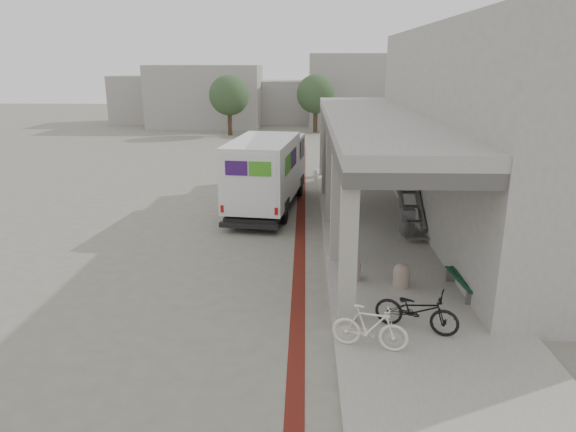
{
  "coord_description": "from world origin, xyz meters",
  "views": [
    {
      "loc": [
        1.13,
        -14.02,
        5.8
      ],
      "look_at": [
        0.67,
        -0.11,
        1.6
      ],
      "focal_mm": 32.0,
      "sensor_mm": 36.0,
      "label": 1
    }
  ],
  "objects_px": {
    "bench": "(463,282)",
    "utility_cabinet": "(407,221)",
    "fedex_truck": "(267,171)",
    "bicycle_black": "(417,310)",
    "bicycle_cream": "(370,327)"
  },
  "relations": [
    {
      "from": "utility_cabinet",
      "to": "bicycle_cream",
      "type": "relative_size",
      "value": 0.58
    },
    {
      "from": "bench",
      "to": "utility_cabinet",
      "type": "height_order",
      "value": "utility_cabinet"
    },
    {
      "from": "utility_cabinet",
      "to": "bicycle_cream",
      "type": "bearing_deg",
      "value": -109.0
    },
    {
      "from": "utility_cabinet",
      "to": "bicycle_black",
      "type": "relative_size",
      "value": 0.5
    },
    {
      "from": "fedex_truck",
      "to": "bicycle_cream",
      "type": "height_order",
      "value": "fedex_truck"
    },
    {
      "from": "fedex_truck",
      "to": "bicycle_black",
      "type": "relative_size",
      "value": 3.91
    },
    {
      "from": "fedex_truck",
      "to": "utility_cabinet",
      "type": "height_order",
      "value": "fedex_truck"
    },
    {
      "from": "bench",
      "to": "bicycle_black",
      "type": "bearing_deg",
      "value": -134.05
    },
    {
      "from": "fedex_truck",
      "to": "bicycle_black",
      "type": "height_order",
      "value": "fedex_truck"
    },
    {
      "from": "bicycle_black",
      "to": "bicycle_cream",
      "type": "distance_m",
      "value": 1.36
    },
    {
      "from": "fedex_truck",
      "to": "utility_cabinet",
      "type": "relative_size",
      "value": 7.87
    },
    {
      "from": "bicycle_cream",
      "to": "bench",
      "type": "bearing_deg",
      "value": -29.48
    },
    {
      "from": "fedex_truck",
      "to": "utility_cabinet",
      "type": "bearing_deg",
      "value": -26.83
    },
    {
      "from": "fedex_truck",
      "to": "bicycle_black",
      "type": "distance_m",
      "value": 10.82
    },
    {
      "from": "fedex_truck",
      "to": "utility_cabinet",
      "type": "xyz_separation_m",
      "value": [
        5.01,
        -3.41,
        -1.01
      ]
    }
  ]
}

